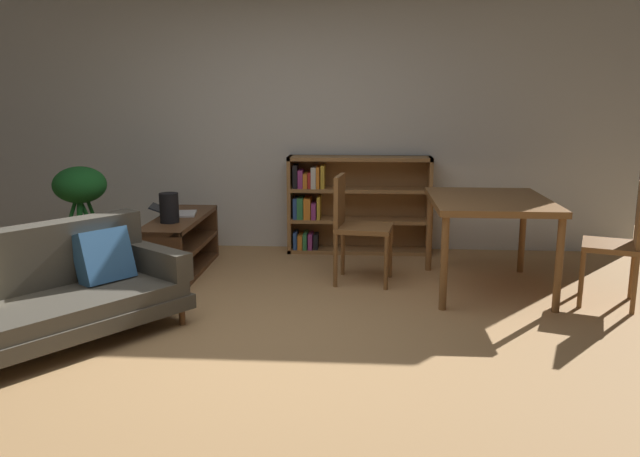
# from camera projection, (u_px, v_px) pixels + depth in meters

# --- Properties ---
(ground_plane) EXTENTS (8.16, 8.16, 0.00)m
(ground_plane) POSITION_uv_depth(u_px,v_px,m) (257.00, 343.00, 4.10)
(ground_plane) COLOR tan
(back_wall_panel) EXTENTS (6.80, 0.10, 2.70)m
(back_wall_panel) POSITION_uv_depth(u_px,v_px,m) (298.00, 116.00, 6.45)
(back_wall_panel) COLOR silver
(back_wall_panel) RESTS_ON ground_plane
(fabric_couch) EXTENTS (1.64, 1.84, 0.74)m
(fabric_couch) POSITION_uv_depth(u_px,v_px,m) (39.00, 293.00, 4.02)
(fabric_couch) COLOR brown
(fabric_couch) RESTS_ON ground_plane
(media_console) EXTENTS (0.39, 1.28, 0.51)m
(media_console) POSITION_uv_depth(u_px,v_px,m) (181.00, 245.00, 5.67)
(media_console) COLOR #56351E
(media_console) RESTS_ON ground_plane
(open_laptop) EXTENTS (0.44, 0.36, 0.09)m
(open_laptop) POSITION_uv_depth(u_px,v_px,m) (176.00, 212.00, 5.72)
(open_laptop) COLOR silver
(open_laptop) RESTS_ON media_console
(desk_speaker) EXTENTS (0.16, 0.16, 0.25)m
(desk_speaker) POSITION_uv_depth(u_px,v_px,m) (169.00, 208.00, 5.35)
(desk_speaker) COLOR black
(desk_speaker) RESTS_ON media_console
(potted_floor_plant) EXTENTS (0.47, 0.47, 0.94)m
(potted_floor_plant) POSITION_uv_depth(u_px,v_px,m) (81.00, 199.00, 5.72)
(potted_floor_plant) COLOR #333338
(potted_floor_plant) RESTS_ON ground_plane
(dining_table) EXTENTS (0.92, 1.19, 0.76)m
(dining_table) POSITION_uv_depth(u_px,v_px,m) (489.00, 208.00, 5.10)
(dining_table) COLOR brown
(dining_table) RESTS_ON ground_plane
(dining_chair_near) EXTENTS (0.51, 0.47, 0.91)m
(dining_chair_near) POSITION_uv_depth(u_px,v_px,m) (355.00, 222.00, 5.34)
(dining_chair_near) COLOR brown
(dining_chair_near) RESTS_ON ground_plane
(dining_chair_far) EXTENTS (0.52, 0.54, 0.94)m
(dining_chair_far) POSITION_uv_depth(u_px,v_px,m) (622.00, 237.00, 4.75)
(dining_chair_far) COLOR brown
(dining_chair_far) RESTS_ON ground_plane
(bookshelf) EXTENTS (1.42, 0.31, 0.97)m
(bookshelf) POSITION_uv_depth(u_px,v_px,m) (350.00, 204.00, 6.42)
(bookshelf) COLOR olive
(bookshelf) RESTS_ON ground_plane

